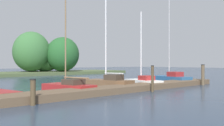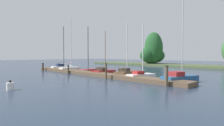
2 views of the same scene
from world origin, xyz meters
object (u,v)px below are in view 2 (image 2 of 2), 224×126
(mooring_piling_3, at_px, (167,76))
(sailboat_6, at_px, (181,78))
(sailboat_0, at_px, (63,67))
(mooring_piling_2, at_px, (106,71))
(sailboat_2, at_px, (88,69))
(sailboat_1, at_px, (71,68))
(sailboat_4, at_px, (126,73))
(sailboat_3, at_px, (104,71))
(mooring_piling_1, at_px, (68,69))
(mooring_piling_0, at_px, (43,67))
(sailboat_5, at_px, (142,75))
(channel_buoy_0, at_px, (10,86))

(mooring_piling_3, bearing_deg, sailboat_6, 94.26)
(sailboat_0, distance_m, mooring_piling_2, 14.17)
(sailboat_2, height_order, mooring_piling_3, sailboat_2)
(sailboat_0, relative_size, sailboat_2, 1.09)
(sailboat_0, distance_m, sailboat_1, 3.35)
(sailboat_4, bearing_deg, sailboat_1, 82.83)
(sailboat_3, bearing_deg, mooring_piling_1, 121.66)
(sailboat_1, height_order, sailboat_4, sailboat_1)
(sailboat_1, height_order, mooring_piling_3, sailboat_1)
(sailboat_3, xyz_separation_m, mooring_piling_1, (-3.62, -2.93, 0.22))
(sailboat_1, distance_m, mooring_piling_1, 3.89)
(sailboat_0, height_order, sailboat_1, sailboat_1)
(mooring_piling_3, bearing_deg, sailboat_2, 166.63)
(sailboat_0, relative_size, sailboat_6, 0.83)
(mooring_piling_2, bearing_deg, sailboat_6, 25.06)
(sailboat_2, distance_m, mooring_piling_0, 7.55)
(sailboat_6, height_order, mooring_piling_2, sailboat_6)
(sailboat_5, distance_m, mooring_piling_3, 4.87)
(mooring_piling_1, bearing_deg, sailboat_4, 24.52)
(sailboat_4, relative_size, mooring_piling_2, 3.96)
(sailboat_2, relative_size, mooring_piling_3, 4.06)
(sailboat_4, height_order, mooring_piling_1, sailboat_4)
(mooring_piling_1, relative_size, channel_buoy_0, 1.57)
(sailboat_3, relative_size, sailboat_5, 0.98)
(mooring_piling_1, bearing_deg, mooring_piling_3, -0.26)
(sailboat_1, distance_m, channel_buoy_0, 15.24)
(mooring_piling_0, xyz_separation_m, mooring_piling_2, (14.35, -0.05, 0.20))
(sailboat_4, relative_size, mooring_piling_0, 5.37)
(sailboat_6, distance_m, channel_buoy_0, 13.23)
(mooring_piling_1, bearing_deg, mooring_piling_2, -1.90)
(mooring_piling_2, bearing_deg, sailboat_5, 49.17)
(sailboat_4, height_order, sailboat_5, sailboat_4)
(sailboat_1, bearing_deg, sailboat_6, -89.56)
(sailboat_1, xyz_separation_m, channel_buoy_0, (10.36, -11.19, -0.17))
(sailboat_1, height_order, sailboat_3, sailboat_1)
(mooring_piling_3, bearing_deg, sailboat_1, 172.05)
(sailboat_0, xyz_separation_m, sailboat_3, (10.04, 0.01, -0.10))
(sailboat_2, relative_size, sailboat_4, 1.04)
(mooring_piling_1, bearing_deg, sailboat_1, 143.51)
(sailboat_0, distance_m, sailboat_2, 6.16)
(sailboat_0, bearing_deg, mooring_piling_0, 178.08)
(sailboat_0, distance_m, sailboat_4, 13.44)
(mooring_piling_2, xyz_separation_m, mooring_piling_3, (6.48, 0.18, 0.01))
(sailboat_3, height_order, sailboat_5, sailboat_5)
(sailboat_1, relative_size, mooring_piling_2, 4.97)
(sailboat_2, bearing_deg, mooring_piling_1, 178.42)
(sailboat_6, bearing_deg, mooring_piling_3, -161.98)
(sailboat_0, distance_m, sailboat_6, 20.08)
(sailboat_3, bearing_deg, sailboat_0, 82.74)
(sailboat_5, bearing_deg, mooring_piling_1, 114.65)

